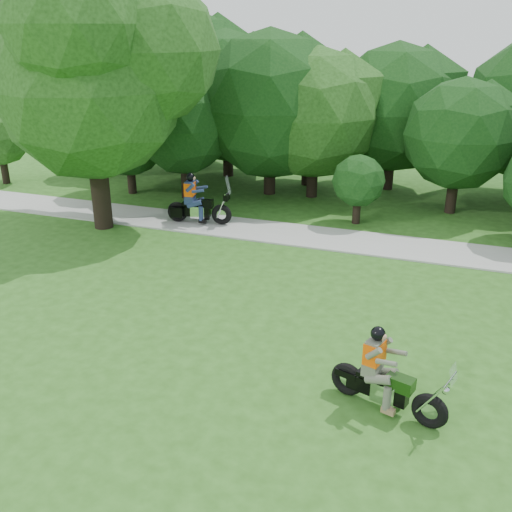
# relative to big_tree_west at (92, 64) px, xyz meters

# --- Properties ---
(ground) EXTENTS (100.00, 100.00, 0.00)m
(ground) POSITION_rel_big_tree_west_xyz_m (10.54, -6.85, -5.76)
(ground) COLOR #295518
(ground) RESTS_ON ground
(walkway) EXTENTS (60.00, 2.20, 0.06)m
(walkway) POSITION_rel_big_tree_west_xyz_m (10.54, 1.15, -5.73)
(walkway) COLOR #9F9F9A
(walkway) RESTS_ON ground
(tree_line) EXTENTS (40.03, 12.49, 7.76)m
(tree_line) POSITION_rel_big_tree_west_xyz_m (11.83, 7.51, -2.17)
(tree_line) COLOR black
(tree_line) RESTS_ON ground
(big_tree_west) EXTENTS (8.64, 6.56, 9.96)m
(big_tree_west) POSITION_rel_big_tree_west_xyz_m (0.00, 0.00, 0.00)
(big_tree_west) COLOR black
(big_tree_west) RESTS_ON ground
(chopper_motorcycle) EXTENTS (2.38, 1.10, 1.73)m
(chopper_motorcycle) POSITION_rel_big_tree_west_xyz_m (11.28, -7.81, -5.12)
(chopper_motorcycle) COLOR black
(chopper_motorcycle) RESTS_ON ground
(touring_motorcycle) EXTENTS (2.50, 0.97, 1.91)m
(touring_motorcycle) POSITION_rel_big_tree_west_xyz_m (3.11, 1.10, -5.00)
(touring_motorcycle) COLOR black
(touring_motorcycle) RESTS_ON walkway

